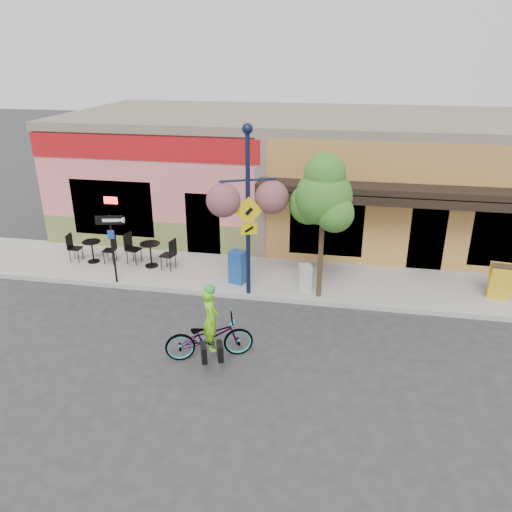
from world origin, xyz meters
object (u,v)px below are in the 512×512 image
(newspaper_box_grey, at_px, (305,278))
(building, at_px, (303,172))
(bicycle, at_px, (209,337))
(newspaper_box_blue, at_px, (238,267))
(lamp_post, at_px, (248,213))
(street_tree, at_px, (322,227))
(one_way_sign, at_px, (113,249))
(cyclist_rider, at_px, (211,329))

(newspaper_box_grey, bearing_deg, building, 80.33)
(bicycle, relative_size, newspaper_box_blue, 2.05)
(lamp_post, bearing_deg, bicycle, -118.64)
(building, height_order, newspaper_box_blue, building)
(building, height_order, street_tree, building)
(one_way_sign, xyz_separation_m, newspaper_box_blue, (3.67, 0.66, -0.57))
(building, height_order, lamp_post, lamp_post)
(bicycle, relative_size, one_way_sign, 0.97)
(lamp_post, height_order, newspaper_box_grey, lamp_post)
(lamp_post, xyz_separation_m, one_way_sign, (-4.14, 0.00, -1.37))
(building, distance_m, bicycle, 10.24)
(bicycle, height_order, one_way_sign, one_way_sign)
(bicycle, xyz_separation_m, lamp_post, (0.29, 3.18, 2.05))
(newspaper_box_blue, bearing_deg, lamp_post, -37.84)
(one_way_sign, xyz_separation_m, newspaper_box_grey, (5.73, 0.50, -0.67))
(bicycle, relative_size, street_tree, 0.49)
(one_way_sign, xyz_separation_m, street_tree, (6.17, 0.18, 1.03))
(one_way_sign, height_order, newspaper_box_blue, one_way_sign)
(lamp_post, height_order, newspaper_box_blue, lamp_post)
(building, height_order, newspaper_box_grey, building)
(cyclist_rider, height_order, newspaper_box_grey, cyclist_rider)
(bicycle, bearing_deg, one_way_sign, 29.43)
(cyclist_rider, relative_size, street_tree, 0.37)
(cyclist_rider, height_order, street_tree, street_tree)
(newspaper_box_grey, bearing_deg, lamp_post, -178.82)
(building, bearing_deg, street_tree, -79.98)
(cyclist_rider, xyz_separation_m, street_tree, (2.28, 3.37, 1.47))
(building, relative_size, bicycle, 8.80)
(cyclist_rider, bearing_deg, newspaper_box_blue, -17.68)
(newspaper_box_blue, height_order, street_tree, street_tree)
(building, distance_m, lamp_post, 6.91)
(cyclist_rider, distance_m, one_way_sign, 5.05)
(one_way_sign, bearing_deg, street_tree, -11.69)
(newspaper_box_blue, bearing_deg, cyclist_rider, -69.49)
(building, bearing_deg, newspaper_box_blue, -102.04)
(building, height_order, bicycle, building)
(building, bearing_deg, lamp_post, -97.15)
(lamp_post, distance_m, newspaper_box_blue, 2.10)
(building, height_order, one_way_sign, building)
(one_way_sign, distance_m, newspaper_box_blue, 3.78)
(bicycle, xyz_separation_m, cyclist_rider, (0.05, 0.00, 0.23))
(newspaper_box_grey, distance_m, street_tree, 1.79)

